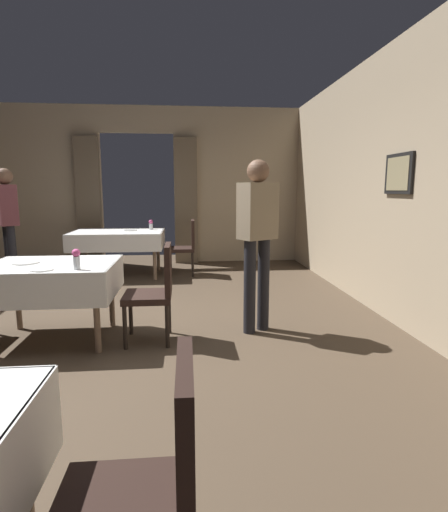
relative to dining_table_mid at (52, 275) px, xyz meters
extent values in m
plane|color=#4C3D2D|center=(0.34, 0.01, -0.64)|extent=(10.08, 10.08, 0.00)
cube|color=tan|center=(3.54, 0.01, 0.86)|extent=(0.12, 8.40, 3.00)
cube|color=black|center=(3.47, 0.21, 0.95)|extent=(0.03, 0.52, 0.42)
cube|color=#998C66|center=(3.45, 0.21, 0.95)|extent=(0.01, 0.43, 0.34)
cube|color=tan|center=(-1.61, 4.21, 0.86)|extent=(2.50, 0.12, 3.00)
cube|color=tan|center=(2.29, 4.21, 0.86)|extent=(2.50, 0.12, 3.00)
cube|color=tan|center=(0.34, 4.21, 2.11)|extent=(1.40, 0.12, 0.50)
cube|color=#70604C|center=(-0.58, 4.07, 0.56)|extent=(0.44, 0.14, 2.41)
cube|color=#70604C|center=(1.26, 4.07, 0.56)|extent=(0.44, 0.14, 2.41)
cylinder|color=#7A604C|center=(0.64, -2.40, -0.29)|extent=(0.06, 0.06, 0.71)
cube|color=white|center=(0.75, -2.75, -0.06)|extent=(0.02, 0.93, 0.33)
cylinder|color=#7A604C|center=(0.47, -0.35, -0.29)|extent=(0.06, 0.06, 0.71)
cylinder|color=#7A604C|center=(-0.47, 0.35, -0.29)|extent=(0.06, 0.06, 0.71)
cylinder|color=#7A604C|center=(0.47, 0.35, -0.29)|extent=(0.06, 0.06, 0.71)
cube|color=#7A604C|center=(0.00, 0.00, 0.08)|extent=(1.11, 0.86, 0.03)
cube|color=white|center=(0.00, 0.00, 0.10)|extent=(1.17, 0.92, 0.01)
cube|color=white|center=(0.00, -0.46, -0.05)|extent=(1.17, 0.02, 0.31)
cube|color=white|center=(0.00, 0.46, -0.05)|extent=(1.17, 0.02, 0.31)
cube|color=white|center=(0.58, 0.00, -0.05)|extent=(0.02, 0.92, 0.31)
cylinder|color=#7A604C|center=(-0.50, 2.55, -0.29)|extent=(0.06, 0.06, 0.71)
cylinder|color=#7A604C|center=(0.75, 2.55, -0.29)|extent=(0.06, 0.06, 0.71)
cylinder|color=#7A604C|center=(-0.50, 3.37, -0.29)|extent=(0.06, 0.06, 0.71)
cylinder|color=#7A604C|center=(0.75, 3.37, -0.29)|extent=(0.06, 0.06, 0.71)
cube|color=#7A604C|center=(0.13, 2.96, 0.08)|extent=(1.41, 0.97, 0.03)
cube|color=white|center=(0.13, 2.96, 0.10)|extent=(1.47, 1.03, 0.01)
cube|color=white|center=(0.13, 2.44, -0.03)|extent=(1.47, 0.02, 0.28)
cube|color=white|center=(0.13, 3.48, -0.03)|extent=(1.47, 0.02, 0.28)
cube|color=white|center=(-0.61, 2.96, -0.03)|extent=(0.02, 1.03, 0.28)
cube|color=white|center=(0.86, 2.96, -0.03)|extent=(0.02, 1.03, 0.28)
cube|color=black|center=(1.26, -2.70, 0.05)|extent=(0.05, 0.42, 0.48)
cylinder|color=black|center=(0.70, -0.29, -0.43)|extent=(0.04, 0.04, 0.42)
cylinder|color=black|center=(0.70, 0.09, -0.43)|extent=(0.04, 0.04, 0.42)
cylinder|color=black|center=(1.08, -0.29, -0.43)|extent=(0.04, 0.04, 0.42)
cylinder|color=black|center=(1.08, 0.09, -0.43)|extent=(0.04, 0.04, 0.42)
cube|color=black|center=(0.89, -0.10, -0.21)|extent=(0.44, 0.44, 0.06)
cube|color=black|center=(1.09, -0.10, 0.05)|extent=(0.05, 0.42, 0.48)
cylinder|color=black|center=(0.98, 2.73, -0.43)|extent=(0.04, 0.04, 0.42)
cylinder|color=black|center=(0.98, 3.11, -0.43)|extent=(0.04, 0.04, 0.42)
cylinder|color=black|center=(1.36, 2.73, -0.43)|extent=(0.04, 0.04, 0.42)
cylinder|color=black|center=(1.36, 3.11, -0.43)|extent=(0.04, 0.04, 0.42)
cube|color=black|center=(1.17, 2.92, -0.21)|extent=(0.44, 0.44, 0.06)
cube|color=black|center=(1.37, 2.92, 0.05)|extent=(0.05, 0.42, 0.48)
cylinder|color=silver|center=(0.32, -0.32, 0.17)|extent=(0.06, 0.06, 0.12)
sphere|color=#D84C8C|center=(0.32, -0.32, 0.26)|extent=(0.07, 0.07, 0.07)
cylinder|color=white|center=(-0.24, 0.03, 0.11)|extent=(0.24, 0.24, 0.01)
cylinder|color=white|center=(0.03, -0.33, 0.11)|extent=(0.19, 0.19, 0.01)
cylinder|color=silver|center=(0.66, 3.15, 0.16)|extent=(0.06, 0.06, 0.10)
sphere|color=#D84C8C|center=(0.66, 3.15, 0.24)|extent=(0.07, 0.07, 0.07)
cylinder|color=white|center=(0.32, 3.05, 0.11)|extent=(0.22, 0.22, 0.01)
cylinder|color=black|center=(1.89, 0.02, -0.17)|extent=(0.12, 0.12, 0.95)
cylinder|color=black|center=(2.05, 0.11, -0.17)|extent=(0.12, 0.12, 0.95)
cube|color=gray|center=(1.97, 0.07, 0.58)|extent=(0.42, 0.37, 0.55)
sphere|color=brown|center=(1.97, 0.07, 0.97)|extent=(0.22, 0.22, 0.22)
cylinder|color=black|center=(-1.12, 1.85, -0.17)|extent=(0.12, 0.12, 0.95)
cylinder|color=black|center=(-1.22, 2.00, -0.17)|extent=(0.12, 0.12, 0.95)
cube|color=brown|center=(-1.17, 1.93, 0.58)|extent=(0.38, 0.42, 0.55)
sphere|color=brown|center=(-1.17, 1.93, 0.97)|extent=(0.22, 0.22, 0.22)
camera|label=1|loc=(1.27, -3.82, 0.79)|focal=28.12mm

